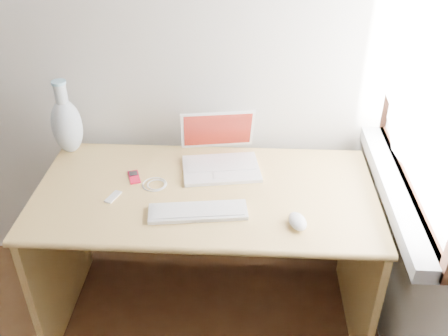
# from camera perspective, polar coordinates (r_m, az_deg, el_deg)

# --- Properties ---
(window) EXTENTS (0.11, 0.99, 1.10)m
(window) POSITION_cam_1_polar(r_m,az_deg,el_deg) (1.84, 22.34, 10.28)
(window) COLOR white
(window) RESTS_ON right_wall
(desk) EXTENTS (1.39, 0.69, 0.73)m
(desk) POSITION_cam_1_polar(r_m,az_deg,el_deg) (2.23, -1.86, -5.70)
(desk) COLOR tan
(desk) RESTS_ON floor
(laptop) EXTENTS (0.36, 0.32, 0.22)m
(laptop) POSITION_cam_1_polar(r_m,az_deg,el_deg) (2.17, -0.26, 1.49)
(laptop) COLOR white
(laptop) RESTS_ON desk
(external_keyboard) EXTENTS (0.39, 0.16, 0.02)m
(external_keyboard) POSITION_cam_1_polar(r_m,az_deg,el_deg) (1.91, -2.99, -4.98)
(external_keyboard) COLOR white
(external_keyboard) RESTS_ON desk
(mouse) EXTENTS (0.09, 0.12, 0.04)m
(mouse) POSITION_cam_1_polar(r_m,az_deg,el_deg) (1.86, 8.41, -6.05)
(mouse) COLOR white
(mouse) RESTS_ON desk
(ipod) EXTENTS (0.07, 0.11, 0.01)m
(ipod) POSITION_cam_1_polar(r_m,az_deg,el_deg) (2.14, -10.24, -1.01)
(ipod) COLOR red
(ipod) RESTS_ON desk
(cable_coil) EXTENTS (0.12, 0.12, 0.01)m
(cable_coil) POSITION_cam_1_polar(r_m,az_deg,el_deg) (2.08, -7.94, -1.87)
(cable_coil) COLOR white
(cable_coil) RESTS_ON desk
(remote) EXTENTS (0.06, 0.09, 0.01)m
(remote) POSITION_cam_1_polar(r_m,az_deg,el_deg) (2.04, -12.56, -3.24)
(remote) COLOR white
(remote) RESTS_ON desk
(vase) EXTENTS (0.13, 0.13, 0.34)m
(vase) POSITION_cam_1_polar(r_m,az_deg,el_deg) (2.33, -17.55, 4.80)
(vase) COLOR silver
(vase) RESTS_ON desk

